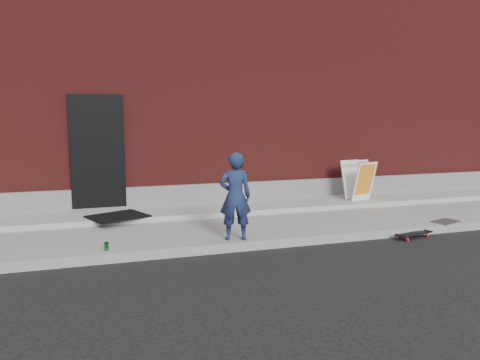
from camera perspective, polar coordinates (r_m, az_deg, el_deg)
name	(u,v)px	position (r m, az deg, el deg)	size (l,w,h in m)	color
ground	(273,249)	(7.57, 4.07, -8.37)	(80.00, 80.00, 0.00)	black
sidewalk	(244,224)	(8.91, 0.52, -5.34)	(20.00, 3.00, 0.15)	gray
apron	(231,208)	(9.73, -1.13, -3.46)	(20.00, 1.20, 0.10)	#989792
building	(186,102)	(14.01, -6.55, 9.43)	(20.00, 8.10, 5.00)	#5C1A19
child	(235,196)	(7.37, -0.60, -2.01)	(0.51, 0.33, 1.40)	#1A284B
skateboard	(414,234)	(8.71, 20.42, -6.20)	(0.79, 0.38, 0.09)	red
pizza_sign	(359,180)	(10.70, 14.27, 0.01)	(0.65, 0.72, 0.88)	white
soda_can	(107,246)	(7.19, -15.96, -7.79)	(0.07, 0.07, 0.12)	#17752B
doormat	(118,216)	(8.95, -14.69, -4.31)	(0.98, 0.80, 0.03)	black
utility_plate	(446,221)	(9.52, 23.77, -4.65)	(0.51, 0.33, 0.02)	#58595D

